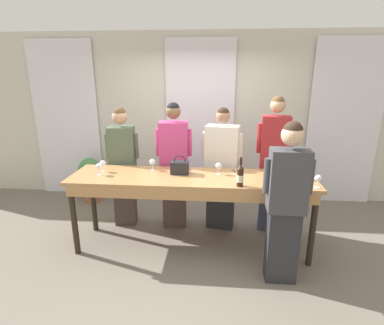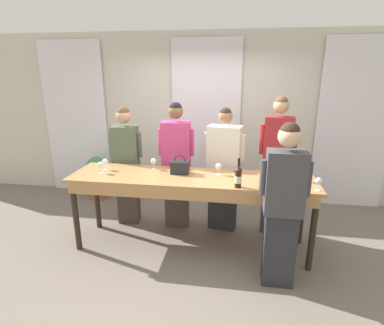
{
  "view_description": "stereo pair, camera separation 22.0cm",
  "coord_description": "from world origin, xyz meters",
  "px_view_note": "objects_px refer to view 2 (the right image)",
  "views": [
    {
      "loc": [
        0.3,
        -3.39,
        2.15
      ],
      "look_at": [
        0.0,
        0.07,
        1.1
      ],
      "focal_mm": 28.0,
      "sensor_mm": 36.0,
      "label": 1
    },
    {
      "loc": [
        0.52,
        -3.37,
        2.15
      ],
      "look_at": [
        0.0,
        0.07,
        1.1
      ],
      "focal_mm": 28.0,
      "sensor_mm": 36.0,
      "label": 2
    }
  ],
  "objects_px": {
    "wine_glass_center_left": "(219,167)",
    "wine_glass_back_right": "(296,168)",
    "guest_striped_shirt": "(276,165)",
    "host_pouring": "(283,205)",
    "wine_glass_center_right": "(305,173)",
    "potted_plant": "(98,176)",
    "wine_bottle": "(238,177)",
    "tasting_bar": "(191,185)",
    "wine_glass_back_mid": "(154,161)",
    "wine_glass_front_mid": "(101,165)",
    "guest_olive_jacket": "(127,165)",
    "wine_glass_center_mid": "(105,162)",
    "handbag": "(180,167)",
    "wine_glass_front_left": "(319,181)",
    "guest_cream_sweater": "(224,170)",
    "wine_glass_back_left": "(293,171)",
    "wine_glass_front_right": "(282,179)",
    "guest_pink_top": "(177,165)"
  },
  "relations": [
    {
      "from": "guest_striped_shirt",
      "to": "guest_cream_sweater",
      "type": "bearing_deg",
      "value": 180.0
    },
    {
      "from": "wine_bottle",
      "to": "handbag",
      "type": "xyz_separation_m",
      "value": [
        -0.71,
        0.37,
        -0.04
      ]
    },
    {
      "from": "wine_glass_center_mid",
      "to": "guest_cream_sweater",
      "type": "height_order",
      "value": "guest_cream_sweater"
    },
    {
      "from": "wine_glass_front_right",
      "to": "potted_plant",
      "type": "height_order",
      "value": "wine_glass_front_right"
    },
    {
      "from": "wine_glass_front_left",
      "to": "wine_glass_center_mid",
      "type": "distance_m",
      "value": 2.54
    },
    {
      "from": "tasting_bar",
      "to": "wine_glass_center_left",
      "type": "relative_size",
      "value": 20.14
    },
    {
      "from": "wine_glass_center_mid",
      "to": "wine_glass_center_right",
      "type": "bearing_deg",
      "value": -1.81
    },
    {
      "from": "wine_glass_back_mid",
      "to": "wine_bottle",
      "type": "bearing_deg",
      "value": -24.19
    },
    {
      "from": "wine_glass_back_right",
      "to": "wine_glass_back_mid",
      "type": "bearing_deg",
      "value": 179.45
    },
    {
      "from": "wine_glass_center_mid",
      "to": "wine_glass_back_right",
      "type": "height_order",
      "value": "same"
    },
    {
      "from": "host_pouring",
      "to": "potted_plant",
      "type": "distance_m",
      "value": 3.44
    },
    {
      "from": "guest_pink_top",
      "to": "host_pouring",
      "type": "distance_m",
      "value": 1.7
    },
    {
      "from": "wine_glass_back_left",
      "to": "guest_cream_sweater",
      "type": "distance_m",
      "value": 0.97
    },
    {
      "from": "handbag",
      "to": "wine_glass_back_mid",
      "type": "relative_size",
      "value": 1.62
    },
    {
      "from": "handbag",
      "to": "wine_glass_front_right",
      "type": "xyz_separation_m",
      "value": [
        1.18,
        -0.32,
        0.02
      ]
    },
    {
      "from": "wine_glass_center_mid",
      "to": "wine_glass_center_right",
      "type": "height_order",
      "value": "same"
    },
    {
      "from": "guest_striped_shirt",
      "to": "potted_plant",
      "type": "xyz_separation_m",
      "value": [
        -2.92,
        0.73,
        -0.56
      ]
    },
    {
      "from": "wine_glass_back_left",
      "to": "guest_striped_shirt",
      "type": "relative_size",
      "value": 0.08
    },
    {
      "from": "wine_glass_center_left",
      "to": "wine_glass_back_mid",
      "type": "relative_size",
      "value": 1.0
    },
    {
      "from": "wine_glass_front_mid",
      "to": "wine_glass_center_left",
      "type": "height_order",
      "value": "same"
    },
    {
      "from": "wine_glass_front_right",
      "to": "host_pouring",
      "type": "bearing_deg",
      "value": -94.04
    },
    {
      "from": "tasting_bar",
      "to": "wine_glass_front_left",
      "type": "relative_size",
      "value": 20.14
    },
    {
      "from": "wine_glass_center_left",
      "to": "wine_glass_center_right",
      "type": "xyz_separation_m",
      "value": [
        0.99,
        -0.09,
        0.0
      ]
    },
    {
      "from": "wine_glass_front_mid",
      "to": "wine_glass_back_left",
      "type": "bearing_deg",
      "value": 2.94
    },
    {
      "from": "wine_glass_front_left",
      "to": "tasting_bar",
      "type": "bearing_deg",
      "value": 170.6
    },
    {
      "from": "wine_glass_center_right",
      "to": "wine_glass_back_right",
      "type": "bearing_deg",
      "value": 111.94
    },
    {
      "from": "wine_glass_center_left",
      "to": "potted_plant",
      "type": "relative_size",
      "value": 0.19
    },
    {
      "from": "wine_glass_back_mid",
      "to": "host_pouring",
      "type": "xyz_separation_m",
      "value": [
        1.52,
        -0.76,
        -0.16
      ]
    },
    {
      "from": "wine_glass_front_right",
      "to": "host_pouring",
      "type": "height_order",
      "value": "host_pouring"
    },
    {
      "from": "guest_striped_shirt",
      "to": "host_pouring",
      "type": "height_order",
      "value": "guest_striped_shirt"
    },
    {
      "from": "potted_plant",
      "to": "wine_bottle",
      "type": "bearing_deg",
      "value": -32.94
    },
    {
      "from": "wine_bottle",
      "to": "potted_plant",
      "type": "xyz_separation_m",
      "value": [
        -2.42,
        1.57,
        -0.66
      ]
    },
    {
      "from": "wine_glass_center_left",
      "to": "wine_glass_front_mid",
      "type": "bearing_deg",
      "value": -174.09
    },
    {
      "from": "wine_glass_center_right",
      "to": "guest_cream_sweater",
      "type": "distance_m",
      "value": 1.1
    },
    {
      "from": "wine_glass_front_left",
      "to": "guest_cream_sweater",
      "type": "height_order",
      "value": "guest_cream_sweater"
    },
    {
      "from": "tasting_bar",
      "to": "host_pouring",
      "type": "height_order",
      "value": "host_pouring"
    },
    {
      "from": "wine_bottle",
      "to": "wine_glass_back_right",
      "type": "height_order",
      "value": "wine_bottle"
    },
    {
      "from": "wine_glass_front_right",
      "to": "wine_glass_center_mid",
      "type": "height_order",
      "value": "same"
    },
    {
      "from": "wine_glass_back_left",
      "to": "potted_plant",
      "type": "relative_size",
      "value": 0.19
    },
    {
      "from": "wine_glass_front_mid",
      "to": "guest_olive_jacket",
      "type": "relative_size",
      "value": 0.09
    },
    {
      "from": "wine_glass_back_right",
      "to": "wine_glass_back_left",
      "type": "bearing_deg",
      "value": -114.39
    },
    {
      "from": "wine_glass_front_right",
      "to": "guest_striped_shirt",
      "type": "xyz_separation_m",
      "value": [
        0.03,
        0.78,
        -0.08
      ]
    },
    {
      "from": "tasting_bar",
      "to": "wine_glass_center_right",
      "type": "xyz_separation_m",
      "value": [
        1.31,
        0.03,
        0.2
      ]
    },
    {
      "from": "guest_olive_jacket",
      "to": "potted_plant",
      "type": "height_order",
      "value": "guest_olive_jacket"
    },
    {
      "from": "wine_glass_front_mid",
      "to": "wine_glass_front_right",
      "type": "xyz_separation_m",
      "value": [
        2.15,
        -0.19,
        0.0
      ]
    },
    {
      "from": "wine_glass_front_right",
      "to": "guest_pink_top",
      "type": "xyz_separation_m",
      "value": [
        -1.32,
        0.78,
        -0.15
      ]
    },
    {
      "from": "wine_glass_front_left",
      "to": "wine_glass_center_left",
      "type": "bearing_deg",
      "value": 161.42
    },
    {
      "from": "wine_glass_center_left",
      "to": "wine_glass_back_right",
      "type": "bearing_deg",
      "value": 5.15
    },
    {
      "from": "wine_bottle",
      "to": "wine_glass_back_left",
      "type": "relative_size",
      "value": 2.25
    },
    {
      "from": "tasting_bar",
      "to": "wine_bottle",
      "type": "xyz_separation_m",
      "value": [
        0.56,
        -0.25,
        0.22
      ]
    }
  ]
}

